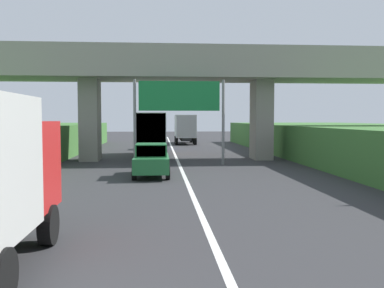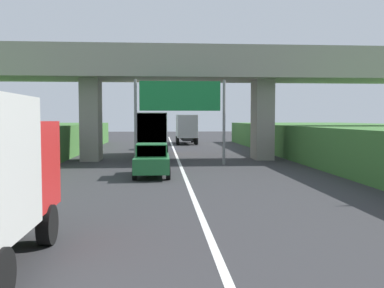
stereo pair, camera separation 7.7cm
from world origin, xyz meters
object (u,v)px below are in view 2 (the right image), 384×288
object	(u,v)px
truck_orange	(152,132)
car_green	(152,160)
truck_black	(186,128)
car_blue	(156,140)
overhead_highway_sign	(180,102)

from	to	relation	value
truck_orange	car_green	distance (m)	11.96
truck_black	car_blue	distance (m)	9.52
truck_orange	car_blue	distance (m)	8.08
truck_black	car_green	xyz separation A→B (m)	(-3.43, -28.73, -1.08)
overhead_highway_sign	truck_black	distance (m)	23.52
truck_black	car_blue	xyz separation A→B (m)	(-3.43, -8.82, -1.08)
overhead_highway_sign	truck_orange	bearing A→B (deg)	106.56
truck_orange	truck_black	world-z (taller)	same
overhead_highway_sign	car_blue	bearing A→B (deg)	96.66
car_green	car_blue	size ratio (longest dim) A/B	1.00
truck_orange	car_green	size ratio (longest dim) A/B	1.78
overhead_highway_sign	truck_black	xyz separation A→B (m)	(1.73, 23.36, -2.15)
overhead_highway_sign	car_green	xyz separation A→B (m)	(-1.70, -5.37, -3.23)
truck_orange	truck_black	size ratio (longest dim) A/B	1.00
truck_orange	car_blue	xyz separation A→B (m)	(0.24, 8.01, -1.08)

